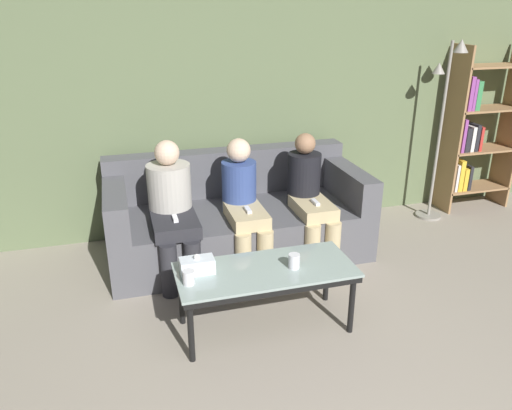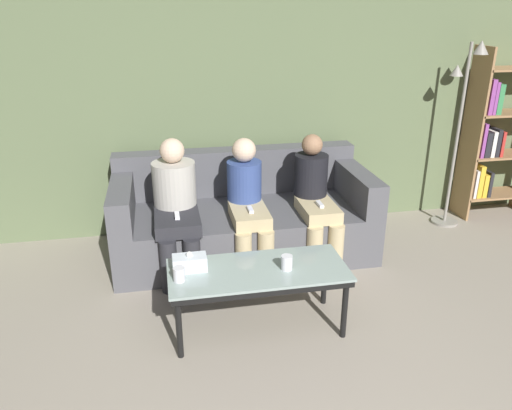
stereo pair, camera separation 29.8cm
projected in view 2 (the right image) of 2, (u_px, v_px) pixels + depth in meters
wall_back at (231, 94)px, 4.56m from camera, size 12.00×0.06×2.60m
couch at (243, 218)px, 4.42m from camera, size 2.20×0.99×0.85m
coffee_table at (258, 275)px, 3.28m from camera, size 1.18×0.51×0.46m
cup_near_left at (287, 263)px, 3.24m from camera, size 0.08×0.08×0.10m
cup_near_right at (179, 274)px, 3.11m from camera, size 0.07×0.07×0.09m
tissue_box at (190, 263)px, 3.24m from camera, size 0.22×0.12×0.13m
bookshelf at (495, 138)px, 5.00m from camera, size 0.75×0.32×1.71m
standing_lamp at (462, 116)px, 4.68m from camera, size 0.31×0.26×1.77m
seated_person_left_end at (176, 203)px, 4.01m from camera, size 0.35×0.72×1.09m
seated_person_mid_left at (247, 201)px, 4.10m from camera, size 0.31×0.67×1.06m
seated_person_mid_right at (315, 197)px, 4.20m from camera, size 0.31×0.67×1.06m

